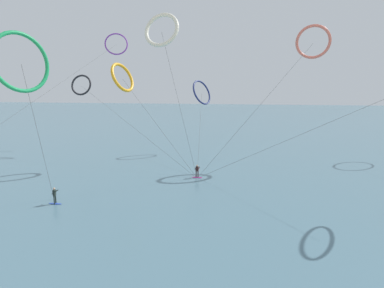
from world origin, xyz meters
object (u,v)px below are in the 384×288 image
(kite_charcoal, at_px, (81,85))
(kite_ivory, at_px, (162,30))
(kite_violet, at_px, (116,44))
(kite_navy, at_px, (202,92))
(kite_emerald, at_px, (21,62))
(surfer_magenta, at_px, (197,172))
(surfer_cobalt, at_px, (55,197))
(kite_coral, at_px, (313,42))
(kite_amber, at_px, (123,78))

(kite_charcoal, distance_m, kite_ivory, 26.38)
(kite_charcoal, xyz_separation_m, kite_violet, (2.67, 9.87, 8.08))
(kite_navy, xyz_separation_m, kite_emerald, (-11.21, -31.64, 3.10))
(surfer_magenta, distance_m, surfer_cobalt, 17.19)
(kite_emerald, bearing_deg, kite_coral, -25.41)
(kite_violet, distance_m, kite_emerald, 38.97)
(kite_coral, relative_size, kite_emerald, 1.26)
(surfer_magenta, xyz_separation_m, kite_emerald, (-12.98, -14.34, 12.92))
(kite_emerald, bearing_deg, surfer_magenta, -19.62)
(kite_charcoal, xyz_separation_m, kite_amber, (11.17, -8.89, 1.03))
(kite_charcoal, height_order, kite_emerald, kite_emerald)
(kite_amber, bearing_deg, kite_violet, 39.73)
(surfer_magenta, xyz_separation_m, kite_charcoal, (-22.65, 13.61, 11.10))
(kite_violet, distance_m, kite_ivory, 31.71)
(kite_navy, relative_size, kite_amber, 1.31)
(surfer_cobalt, xyz_separation_m, kite_charcoal, (-9.93, 25.17, 11.10))
(surfer_cobalt, height_order, kite_charcoal, kite_charcoal)
(kite_violet, height_order, kite_amber, kite_violet)
(surfer_cobalt, xyz_separation_m, kite_coral, (28.13, 22.84, 17.27))
(kite_navy, relative_size, kite_ivory, 1.00)
(kite_amber, bearing_deg, kite_ivory, -120.55)
(surfer_magenta, bearing_deg, surfer_cobalt, 61.27)
(kite_coral, height_order, kite_emerald, kite_coral)
(kite_emerald, distance_m, kite_ivory, 14.96)
(surfer_cobalt, xyz_separation_m, kite_navy, (10.95, 28.86, 9.81))
(kite_amber, bearing_deg, kite_coral, -60.91)
(surfer_cobalt, distance_m, kite_amber, 20.34)
(surfer_magenta, xyz_separation_m, kite_violet, (-19.98, 23.48, 19.18))
(kite_navy, distance_m, kite_ivory, 22.11)
(kite_ivory, bearing_deg, kite_violet, 131.75)
(surfer_magenta, distance_m, kite_amber, 17.36)
(kite_violet, xyz_separation_m, kite_emerald, (7.00, -37.82, -6.27))
(kite_violet, bearing_deg, kite_amber, -84.84)
(kite_violet, distance_m, kite_coral, 37.48)
(surfer_cobalt, bearing_deg, surfer_magenta, -51.80)
(kite_navy, height_order, kite_charcoal, kite_charcoal)
(kite_navy, relative_size, kite_violet, 0.38)
(kite_navy, relative_size, kite_emerald, 1.22)
(surfer_cobalt, relative_size, kite_charcoal, 0.07)
(kite_ivory, bearing_deg, kite_amber, 144.44)
(kite_amber, relative_size, kite_coral, 0.74)
(kite_charcoal, relative_size, kite_emerald, 1.50)
(kite_ivory, bearing_deg, kite_navy, 95.63)
(surfer_magenta, height_order, kite_navy, kite_navy)
(kite_amber, distance_m, kite_ivory, 12.48)
(kite_coral, bearing_deg, kite_amber, 23.75)
(surfer_cobalt, bearing_deg, kite_ivory, -53.01)
(kite_coral, bearing_deg, surfer_magenta, 46.24)
(kite_charcoal, relative_size, kite_ivory, 1.24)
(kite_navy, distance_m, kite_charcoal, 21.24)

